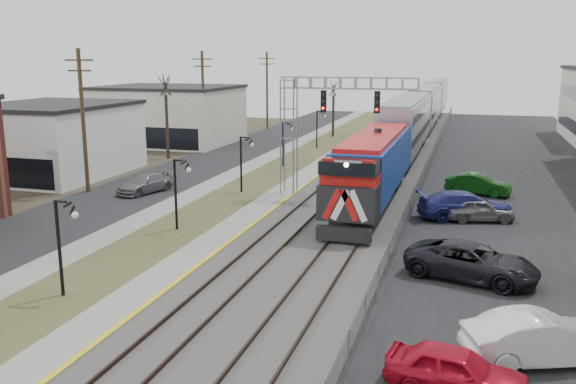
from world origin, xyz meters
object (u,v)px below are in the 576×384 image
at_px(signal_gantry, 313,116).
at_px(train, 420,113).
at_px(car_lot_a, 456,372).
at_px(car_lot_b, 542,340).

bearing_deg(signal_gantry, train, 82.82).
height_order(car_lot_a, car_lot_b, car_lot_b).
relative_size(train, signal_gantry, 9.54).
bearing_deg(signal_gantry, car_lot_b, -58.23).
xyz_separation_m(car_lot_a, car_lot_b, (2.51, 2.61, 0.11)).
bearing_deg(signal_gantry, car_lot_a, -66.28).
xyz_separation_m(train, signal_gantry, (-4.28, -34.00, 2.67)).
xyz_separation_m(signal_gantry, car_lot_b, (12.59, -20.32, -4.80)).
distance_m(signal_gantry, car_lot_a, 25.53).
distance_m(signal_gantry, car_lot_b, 24.38).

